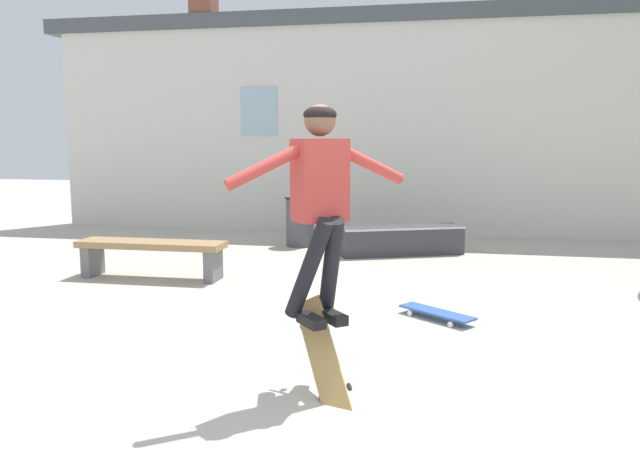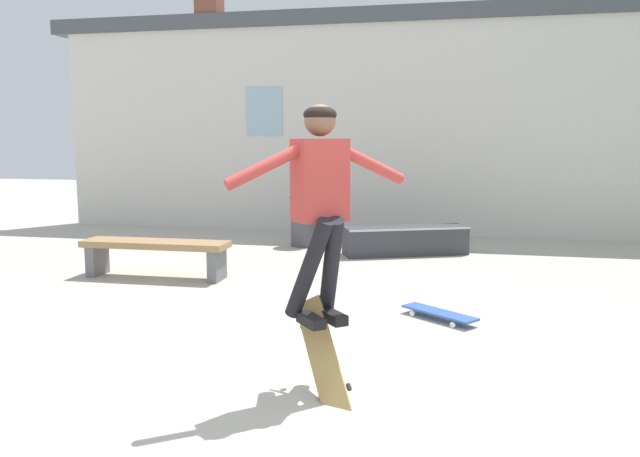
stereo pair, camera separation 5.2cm
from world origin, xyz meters
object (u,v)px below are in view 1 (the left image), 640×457
at_px(skate_ledge, 401,240).
at_px(trash_bin, 300,220).
at_px(skateboard_resting, 437,312).
at_px(skater, 320,194).
at_px(skateboard_flipping, 323,355).
at_px(park_bench, 151,251).

distance_m(skate_ledge, trash_bin, 1.74).
height_order(skate_ledge, trash_bin, trash_bin).
bearing_deg(skateboard_resting, skater, -74.80).
relative_size(trash_bin, skateboard_flipping, 1.10).
relative_size(skater, skateboard_flipping, 2.01).
relative_size(park_bench, trash_bin, 2.31).
xyz_separation_m(park_bench, skateboard_resting, (3.54, -1.14, -0.28)).
relative_size(park_bench, skate_ledge, 0.98).
bearing_deg(skate_ledge, trash_bin, 142.94).
bearing_deg(trash_bin, skate_ledge, -14.56).
bearing_deg(skateboard_flipping, trash_bin, 158.97).
relative_size(skate_ledge, skater, 1.29).
xyz_separation_m(skate_ledge, skateboard_resting, (0.59, -3.42, -0.14)).
distance_m(skate_ledge, skateboard_resting, 3.47).
bearing_deg(skateboard_resting, park_bench, -160.46).
bearing_deg(skateboard_flipping, skate_ledge, 142.77).
bearing_deg(trash_bin, skateboard_resting, -59.56).
distance_m(skateboard_flipping, skateboard_resting, 2.11).
bearing_deg(skater, skate_ledge, 138.09).
height_order(skate_ledge, skateboard_flipping, skateboard_flipping).
distance_m(trash_bin, skateboard_resting, 4.48).
height_order(skate_ledge, skateboard_resting, skate_ledge).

